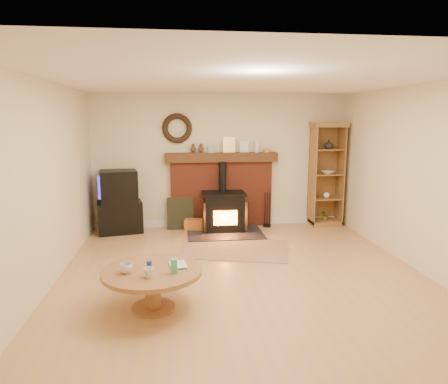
{
  "coord_description": "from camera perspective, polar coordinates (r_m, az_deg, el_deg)",
  "views": [
    {
      "loc": [
        -0.87,
        -5.09,
        2.11
      ],
      "look_at": [
        -0.15,
        1.0,
        1.0
      ],
      "focal_mm": 32.0,
      "sensor_mm": 36.0,
      "label": 1
    }
  ],
  "objects": [
    {
      "name": "firelog_box",
      "position": [
        7.76,
        -4.31,
        -4.7
      ],
      "size": [
        0.39,
        0.28,
        0.22
      ],
      "primitive_type": "cube",
      "rotation": [
        0.0,
        0.0,
        -0.19
      ],
      "color": "orange",
      "rests_on": "ground"
    },
    {
      "name": "wood_stove",
      "position": [
        7.62,
        -0.02,
        -2.96
      ],
      "size": [
        1.4,
        1.0,
        1.31
      ],
      "color": "black",
      "rests_on": "ground"
    },
    {
      "name": "fire_tools",
      "position": [
        8.04,
        6.17,
        -4.02
      ],
      "size": [
        0.16,
        0.16,
        0.7
      ],
      "color": "black",
      "rests_on": "ground"
    },
    {
      "name": "leaning_painting",
      "position": [
        7.85,
        -6.25,
        -3.04
      ],
      "size": [
        0.52,
        0.14,
        0.62
      ],
      "primitive_type": "cube",
      "rotation": [
        -0.17,
        0.0,
        0.0
      ],
      "color": "black",
      "rests_on": "ground"
    },
    {
      "name": "ground",
      "position": [
        5.58,
        2.78,
        -11.98
      ],
      "size": [
        5.5,
        5.5,
        0.0
      ],
      "primitive_type": "plane",
      "color": "tan",
      "rests_on": "ground"
    },
    {
      "name": "chimney_breast",
      "position": [
        7.91,
        -0.36,
        0.75
      ],
      "size": [
        2.2,
        0.22,
        1.78
      ],
      "color": "brown",
      "rests_on": "ground"
    },
    {
      "name": "room_shell",
      "position": [
        5.27,
        2.58,
        5.97
      ],
      "size": [
        5.02,
        5.52,
        2.61
      ],
      "color": "beige",
      "rests_on": "ground"
    },
    {
      "name": "area_rug",
      "position": [
        6.67,
        1.57,
        -8.11
      ],
      "size": [
        1.96,
        1.57,
        0.01
      ],
      "primitive_type": "cube",
      "rotation": [
        0.0,
        0.0,
        -0.25
      ],
      "color": "brown",
      "rests_on": "ground"
    },
    {
      "name": "curio_cabinet",
      "position": [
        8.27,
        14.36,
        2.47
      ],
      "size": [
        0.66,
        0.48,
        2.07
      ],
      "color": "brown",
      "rests_on": "ground"
    },
    {
      "name": "tv_unit",
      "position": [
        7.79,
        -14.71,
        -1.5
      ],
      "size": [
        0.9,
        0.7,
        1.18
      ],
      "color": "black",
      "rests_on": "ground"
    },
    {
      "name": "coffee_table",
      "position": [
        4.62,
        -10.24,
        -11.85
      ],
      "size": [
        1.12,
        1.12,
        0.63
      ],
      "color": "brown",
      "rests_on": "ground"
    }
  ]
}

